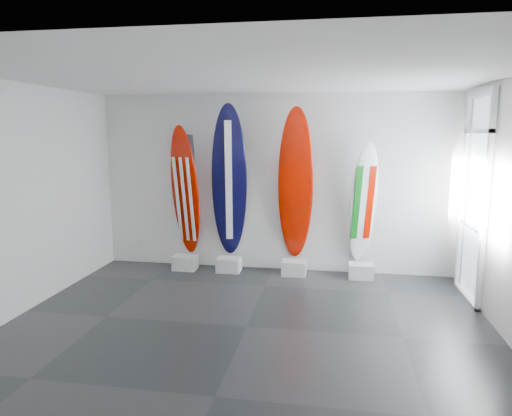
% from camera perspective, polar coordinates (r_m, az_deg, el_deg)
% --- Properties ---
extents(floor, '(6.00, 6.00, 0.00)m').
position_cam_1_polar(floor, '(5.87, -1.17, -14.43)').
color(floor, black).
rests_on(floor, ground).
extents(ceiling, '(6.00, 6.00, 0.00)m').
position_cam_1_polar(ceiling, '(5.41, -1.28, 16.08)').
color(ceiling, white).
rests_on(ceiling, wall_back).
extents(wall_back, '(6.00, 0.00, 6.00)m').
position_cam_1_polar(wall_back, '(7.89, 2.18, 3.06)').
color(wall_back, white).
rests_on(wall_back, ground).
extents(wall_front, '(6.00, 0.00, 6.00)m').
position_cam_1_polar(wall_front, '(3.08, -10.04, -7.19)').
color(wall_front, white).
rests_on(wall_front, ground).
extents(wall_left, '(0.00, 5.00, 5.00)m').
position_cam_1_polar(wall_left, '(6.68, -27.40, 0.85)').
color(wall_left, white).
rests_on(wall_left, ground).
extents(display_block_usa, '(0.40, 0.30, 0.24)m').
position_cam_1_polar(display_block_usa, '(8.18, -8.73, -6.68)').
color(display_block_usa, silver).
rests_on(display_block_usa, floor).
extents(surfboard_usa, '(0.58, 0.49, 2.25)m').
position_cam_1_polar(surfboard_usa, '(8.02, -8.73, 2.06)').
color(surfboard_usa, '#990E00').
rests_on(surfboard_usa, display_block_usa).
extents(display_block_navy, '(0.40, 0.30, 0.24)m').
position_cam_1_polar(display_block_navy, '(7.98, -3.38, -7.01)').
color(display_block_navy, silver).
rests_on(display_block_navy, floor).
extents(surfboard_navy, '(0.67, 0.59, 2.60)m').
position_cam_1_polar(surfboard_navy, '(7.79, -3.31, 3.21)').
color(surfboard_navy, black).
rests_on(surfboard_navy, display_block_navy).
extents(display_block_swiss, '(0.40, 0.30, 0.24)m').
position_cam_1_polar(display_block_swiss, '(7.81, 4.71, -7.38)').
color(display_block_swiss, silver).
rests_on(display_block_swiss, floor).
extents(surfboard_swiss, '(0.61, 0.50, 2.54)m').
position_cam_1_polar(surfboard_swiss, '(7.63, 4.92, 2.84)').
color(surfboard_swiss, '#990E00').
rests_on(surfboard_swiss, display_block_swiss).
extents(display_block_italy, '(0.40, 0.30, 0.24)m').
position_cam_1_polar(display_block_italy, '(7.80, 12.83, -7.61)').
color(display_block_italy, silver).
rests_on(display_block_italy, floor).
extents(surfboard_italy, '(0.56, 0.54, 1.99)m').
position_cam_1_polar(surfboard_italy, '(7.65, 13.09, 0.58)').
color(surfboard_italy, white).
rests_on(surfboard_italy, display_block_italy).
extents(wall_outlet, '(0.09, 0.02, 0.13)m').
position_cam_1_polar(wall_outlet, '(8.73, -14.09, -4.28)').
color(wall_outlet, silver).
rests_on(wall_outlet, wall_back).
extents(glass_door, '(0.12, 1.16, 2.85)m').
position_cam_1_polar(glass_door, '(7.16, 25.39, 0.90)').
color(glass_door, white).
rests_on(glass_door, floor).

